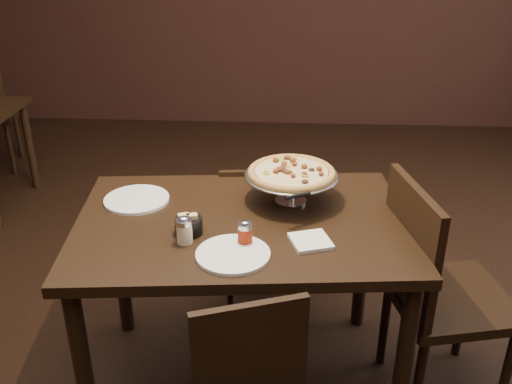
{
  "coord_description": "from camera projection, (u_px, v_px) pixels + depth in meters",
  "views": [
    {
      "loc": [
        0.21,
        -1.96,
        1.88
      ],
      "look_at": [
        0.1,
        0.03,
        0.91
      ],
      "focal_mm": 40.0,
      "sensor_mm": 36.0,
      "label": 1
    }
  ],
  "objects": [
    {
      "name": "packet_caddy",
      "position": [
        189.0,
        225.0,
        2.11
      ],
      "size": [
        0.1,
        0.1,
        0.08
      ],
      "rotation": [
        0.0,
        0.0,
        0.36
      ],
      "color": "black",
      "rests_on": "dining_table"
    },
    {
      "name": "plate_left",
      "position": [
        137.0,
        200.0,
        2.36
      ],
      "size": [
        0.27,
        0.27,
        0.01
      ],
      "primitive_type": "cylinder",
      "color": "white",
      "rests_on": "dining_table"
    },
    {
      "name": "napkin_stack",
      "position": [
        311.0,
        241.0,
        2.06
      ],
      "size": [
        0.17,
        0.17,
        0.01
      ],
      "primitive_type": "cube",
      "rotation": [
        0.0,
        0.0,
        0.31
      ],
      "color": "white",
      "rests_on": "dining_table"
    },
    {
      "name": "parmesan_shaker",
      "position": [
        184.0,
        230.0,
        2.04
      ],
      "size": [
        0.06,
        0.06,
        0.11
      ],
      "color": "#F1E5BB",
      "rests_on": "dining_table"
    },
    {
      "name": "plate_near",
      "position": [
        233.0,
        254.0,
        1.98
      ],
      "size": [
        0.26,
        0.26,
        0.01
      ],
      "primitive_type": "cylinder",
      "color": "white",
      "rests_on": "dining_table"
    },
    {
      "name": "room",
      "position": [
        246.0,
        65.0,
        2.0
      ],
      "size": [
        6.04,
        7.04,
        2.84
      ],
      "color": "black",
      "rests_on": "ground"
    },
    {
      "name": "serving_spatula",
      "position": [
        298.0,
        196.0,
        2.12
      ],
      "size": [
        0.13,
        0.13,
        0.02
      ],
      "rotation": [
        0.0,
        0.0,
        -1.01
      ],
      "color": "silver",
      "rests_on": "pizza_stand"
    },
    {
      "name": "chair_side",
      "position": [
        435.0,
        287.0,
        2.28
      ],
      "size": [
        0.55,
        0.55,
        0.99
      ],
      "rotation": [
        0.0,
        0.0,
        1.78
      ],
      "color": "black",
      "rests_on": "ground"
    },
    {
      "name": "dining_table",
      "position": [
        243.0,
        243.0,
        2.27
      ],
      "size": [
        1.37,
        0.98,
        0.81
      ],
      "rotation": [
        0.0,
        0.0,
        0.09
      ],
      "color": "black",
      "rests_on": "ground"
    },
    {
      "name": "chair_far",
      "position": [
        260.0,
        231.0,
        2.86
      ],
      "size": [
        0.42,
        0.42,
        0.83
      ],
      "rotation": [
        0.0,
        0.0,
        3.24
      ],
      "color": "black",
      "rests_on": "ground"
    },
    {
      "name": "pizza_stand",
      "position": [
        291.0,
        173.0,
        2.31
      ],
      "size": [
        0.38,
        0.38,
        0.16
      ],
      "color": "silver",
      "rests_on": "dining_table"
    },
    {
      "name": "pepper_flake_shaker",
      "position": [
        245.0,
        233.0,
        2.03
      ],
      "size": [
        0.06,
        0.06,
        0.1
      ],
      "color": "maroon",
      "rests_on": "dining_table"
    }
  ]
}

